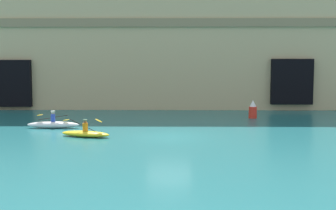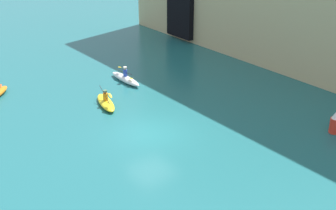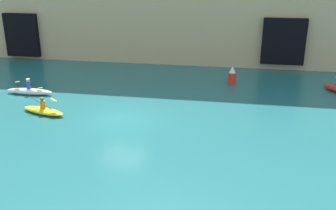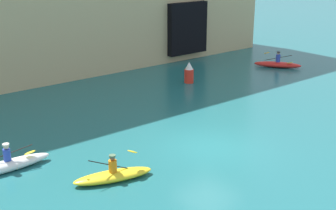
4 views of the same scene
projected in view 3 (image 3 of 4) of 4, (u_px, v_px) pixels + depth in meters
The scene contains 4 objects.
ground_plane at pixel (121, 119), 21.55m from camera, with size 120.00×120.00×0.00m, color #1E6066.
kayak_white at pixel (29, 91), 25.64m from camera, with size 3.34×0.68×1.12m.
kayak_yellow at pixel (43, 110), 22.27m from camera, with size 3.06×1.58×1.08m.
marker_buoy at pixel (232, 76), 27.85m from camera, with size 0.59×0.59×1.34m.
Camera 3 is at (6.18, -19.16, 8.20)m, focal length 40.00 mm.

